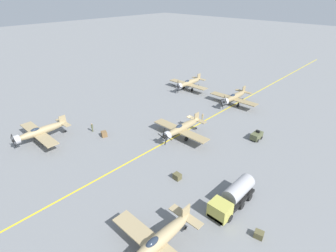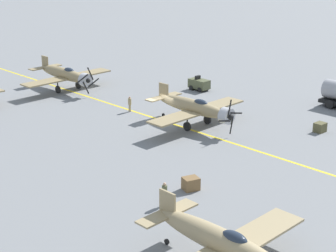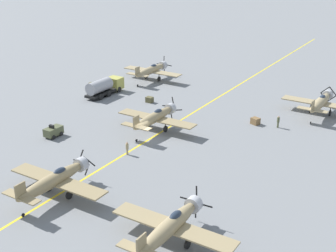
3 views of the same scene
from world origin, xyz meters
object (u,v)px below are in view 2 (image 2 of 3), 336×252
at_px(supply_crate_mid_lane, 320,127).
at_px(supply_crate_outboard, 191,184).
at_px(airplane_far_right, 224,243).
at_px(airplane_mid_center, 195,107).
at_px(tow_tractor, 199,84).
at_px(ground_crew_inspecting, 165,193).
at_px(airplane_near_center, 66,75).
at_px(ground_crew_walking, 130,103).

bearing_deg(supply_crate_mid_lane, supply_crate_outboard, 0.38).
height_order(airplane_far_right, airplane_mid_center, airplane_mid_center).
relative_size(tow_tractor, ground_crew_inspecting, 1.47).
bearing_deg(airplane_far_right, airplane_near_center, -101.96).
bearing_deg(ground_crew_inspecting, airplane_near_center, -113.10).
xyz_separation_m(ground_crew_inspecting, supply_crate_outboard, (-3.25, -0.49, -0.48)).
height_order(airplane_mid_center, ground_crew_walking, airplane_mid_center).
bearing_deg(airplane_far_right, ground_crew_walking, -110.24).
bearing_deg(airplane_mid_center, airplane_far_right, 61.48).
bearing_deg(supply_crate_outboard, airplane_far_right, 52.50).
xyz_separation_m(airplane_near_center, supply_crate_mid_lane, (-8.66, 30.33, -1.55)).
distance_m(airplane_far_right, airplane_mid_center, 25.97).
relative_size(airplane_far_right, supply_crate_outboard, 10.27).
bearing_deg(supply_crate_outboard, ground_crew_walking, -118.06).
bearing_deg(airplane_far_right, ground_crew_inspecting, -102.01).
distance_m(airplane_far_right, supply_crate_mid_lane, 27.10).
height_order(airplane_mid_center, supply_crate_outboard, airplane_mid_center).
relative_size(airplane_far_right, supply_crate_mid_lane, 10.79).
relative_size(ground_crew_inspecting, supply_crate_mid_lane, 1.60).
distance_m(airplane_far_right, ground_crew_walking, 31.88).
bearing_deg(ground_crew_inspecting, supply_crate_mid_lane, -178.39).
bearing_deg(airplane_near_center, ground_crew_walking, 104.74).
height_order(ground_crew_inspecting, supply_crate_mid_lane, ground_crew_inspecting).
distance_m(airplane_near_center, supply_crate_mid_lane, 31.58).
bearing_deg(airplane_far_right, airplane_mid_center, -122.55).
relative_size(airplane_near_center, supply_crate_outboard, 10.27).
bearing_deg(tow_tractor, supply_crate_outboard, 41.12).
height_order(airplane_far_right, tow_tractor, airplane_far_right).
relative_size(airplane_far_right, ground_crew_inspecting, 6.76).
distance_m(airplane_near_center, airplane_mid_center, 20.67).
relative_size(airplane_mid_center, tow_tractor, 4.62).
bearing_deg(ground_crew_walking, supply_crate_mid_lane, 116.14).
bearing_deg(supply_crate_outboard, supply_crate_mid_lane, -179.62).
bearing_deg(airplane_mid_center, ground_crew_walking, -65.70).
bearing_deg(tow_tractor, airplane_mid_center, 40.67).
distance_m(ground_crew_walking, supply_crate_outboard, 20.67).
distance_m(tow_tractor, supply_crate_mid_lane, 19.11).
height_order(ground_crew_walking, ground_crew_inspecting, ground_crew_inspecting).
distance_m(airplane_mid_center, ground_crew_inspecting, 17.68).
relative_size(airplane_near_center, tow_tractor, 4.62).
bearing_deg(tow_tractor, ground_crew_walking, 3.52).
height_order(ground_crew_walking, supply_crate_mid_lane, ground_crew_walking).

